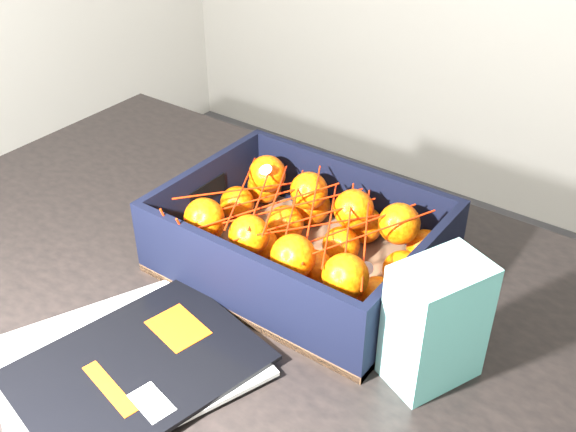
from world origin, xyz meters
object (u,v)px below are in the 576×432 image
Objects in this scene: table at (233,333)px; magazine_stack at (129,363)px; retail_carton at (436,323)px; produce_crate at (300,249)px.

table is 3.48× the size of magazine_stack.
magazine_stack is at bearing -121.47° from retail_carton.
magazine_stack is 0.91× the size of produce_crate.
retail_carton is (0.30, 0.21, 0.07)m from magazine_stack.
produce_crate is (0.06, 0.29, 0.03)m from magazine_stack.
table is at bearing 92.29° from magazine_stack.
retail_carton is at bearing 1.88° from table.
table is 0.23m from magazine_stack.
retail_carton is at bearing -17.07° from produce_crate.
produce_crate reaches higher than magazine_stack.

